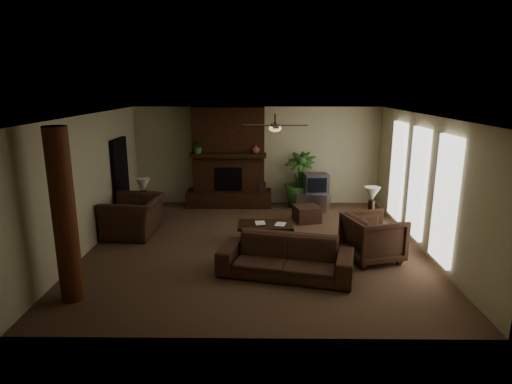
{
  "coord_description": "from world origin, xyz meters",
  "views": [
    {
      "loc": [
        0.1,
        -8.7,
        3.38
      ],
      "look_at": [
        0.0,
        0.4,
        1.1
      ],
      "focal_mm": 29.97,
      "sensor_mm": 36.0,
      "label": 1
    }
  ],
  "objects_px": {
    "side_table_left": "(146,215)",
    "floor_plant": "(299,192)",
    "armchair_right": "(373,236)",
    "side_table_right": "(370,226)",
    "log_column": "(64,217)",
    "ottoman": "(307,214)",
    "lamp_right": "(372,196)",
    "lamp_left": "(143,186)",
    "sofa": "(286,251)",
    "coffee_table": "(266,226)",
    "tv_stand": "(314,201)",
    "armchair_left": "(134,210)",
    "floor_vase": "(260,191)"
  },
  "relations": [
    {
      "from": "floor_vase",
      "to": "side_table_left",
      "type": "bearing_deg",
      "value": -146.52
    },
    {
      "from": "log_column",
      "to": "armchair_left",
      "type": "xyz_separation_m",
      "value": [
        0.12,
        3.1,
        -0.81
      ]
    },
    {
      "from": "floor_plant",
      "to": "lamp_left",
      "type": "bearing_deg",
      "value": -155.82
    },
    {
      "from": "coffee_table",
      "to": "armchair_left",
      "type": "bearing_deg",
      "value": 170.67
    },
    {
      "from": "armchair_left",
      "to": "side_table_left",
      "type": "relative_size",
      "value": 2.47
    },
    {
      "from": "sofa",
      "to": "floor_vase",
      "type": "xyz_separation_m",
      "value": [
        -0.48,
        4.61,
        -0.04
      ]
    },
    {
      "from": "log_column",
      "to": "coffee_table",
      "type": "height_order",
      "value": "log_column"
    },
    {
      "from": "log_column",
      "to": "sofa",
      "type": "bearing_deg",
      "value": 15.06
    },
    {
      "from": "floor_vase",
      "to": "side_table_left",
      "type": "xyz_separation_m",
      "value": [
        -2.8,
        -1.85,
        -0.16
      ]
    },
    {
      "from": "side_table_left",
      "to": "lamp_right",
      "type": "relative_size",
      "value": 0.85
    },
    {
      "from": "floor_plant",
      "to": "lamp_right",
      "type": "xyz_separation_m",
      "value": [
        1.37,
        -2.61,
        0.56
      ]
    },
    {
      "from": "ottoman",
      "to": "tv_stand",
      "type": "bearing_deg",
      "value": 73.66
    },
    {
      "from": "side_table_left",
      "to": "armchair_right",
      "type": "bearing_deg",
      "value": -22.05
    },
    {
      "from": "floor_plant",
      "to": "side_table_right",
      "type": "bearing_deg",
      "value": -61.82
    },
    {
      "from": "side_table_right",
      "to": "lamp_right",
      "type": "bearing_deg",
      "value": -111.56
    },
    {
      "from": "log_column",
      "to": "ottoman",
      "type": "relative_size",
      "value": 4.67
    },
    {
      "from": "armchair_left",
      "to": "floor_vase",
      "type": "distance_m",
      "value": 3.8
    },
    {
      "from": "lamp_right",
      "to": "floor_plant",
      "type": "bearing_deg",
      "value": 117.62
    },
    {
      "from": "ottoman",
      "to": "side_table_left",
      "type": "relative_size",
      "value": 1.09
    },
    {
      "from": "floor_vase",
      "to": "lamp_left",
      "type": "relative_size",
      "value": 1.18
    },
    {
      "from": "log_column",
      "to": "lamp_left",
      "type": "relative_size",
      "value": 4.31
    },
    {
      "from": "lamp_left",
      "to": "side_table_left",
      "type": "bearing_deg",
      "value": -33.03
    },
    {
      "from": "ottoman",
      "to": "side_table_right",
      "type": "distance_m",
      "value": 1.79
    },
    {
      "from": "log_column",
      "to": "side_table_right",
      "type": "bearing_deg",
      "value": 27.72
    },
    {
      "from": "armchair_left",
      "to": "floor_plant",
      "type": "relative_size",
      "value": 0.87
    },
    {
      "from": "sofa",
      "to": "tv_stand",
      "type": "xyz_separation_m",
      "value": [
        1.01,
        4.19,
        -0.22
      ]
    },
    {
      "from": "ottoman",
      "to": "lamp_left",
      "type": "bearing_deg",
      "value": -174.16
    },
    {
      "from": "log_column",
      "to": "ottoman",
      "type": "bearing_deg",
      "value": 44.32
    },
    {
      "from": "ottoman",
      "to": "floor_plant",
      "type": "relative_size",
      "value": 0.38
    },
    {
      "from": "side_table_right",
      "to": "side_table_left",
      "type": "bearing_deg",
      "value": 171.52
    },
    {
      "from": "log_column",
      "to": "side_table_right",
      "type": "height_order",
      "value": "log_column"
    },
    {
      "from": "armchair_right",
      "to": "tv_stand",
      "type": "xyz_separation_m",
      "value": [
        -0.75,
        3.47,
        -0.26
      ]
    },
    {
      "from": "sofa",
      "to": "floor_vase",
      "type": "bearing_deg",
      "value": 109.36
    },
    {
      "from": "log_column",
      "to": "lamp_right",
      "type": "distance_m",
      "value": 6.24
    },
    {
      "from": "floor_plant",
      "to": "sofa",
      "type": "bearing_deg",
      "value": -98.08
    },
    {
      "from": "log_column",
      "to": "side_table_left",
      "type": "distance_m",
      "value": 3.88
    },
    {
      "from": "sofa",
      "to": "lamp_right",
      "type": "height_order",
      "value": "lamp_right"
    },
    {
      "from": "side_table_right",
      "to": "floor_plant",
      "type": "bearing_deg",
      "value": 118.18
    },
    {
      "from": "armchair_right",
      "to": "side_table_right",
      "type": "relative_size",
      "value": 1.85
    },
    {
      "from": "lamp_left",
      "to": "sofa",
      "type": "bearing_deg",
      "value": -40.01
    },
    {
      "from": "armchair_left",
      "to": "tv_stand",
      "type": "bearing_deg",
      "value": 117.46
    },
    {
      "from": "lamp_right",
      "to": "lamp_left",
      "type": "bearing_deg",
      "value": 171.0
    },
    {
      "from": "log_column",
      "to": "sofa",
      "type": "height_order",
      "value": "log_column"
    },
    {
      "from": "armchair_right",
      "to": "ottoman",
      "type": "distance_m",
      "value": 2.7
    },
    {
      "from": "log_column",
      "to": "lamp_left",
      "type": "height_order",
      "value": "log_column"
    },
    {
      "from": "coffee_table",
      "to": "lamp_left",
      "type": "bearing_deg",
      "value": 159.38
    },
    {
      "from": "armchair_left",
      "to": "coffee_table",
      "type": "height_order",
      "value": "armchair_left"
    },
    {
      "from": "side_table_left",
      "to": "coffee_table",
      "type": "bearing_deg",
      "value": -20.5
    },
    {
      "from": "side_table_left",
      "to": "floor_plant",
      "type": "bearing_deg",
      "value": 24.5
    },
    {
      "from": "sofa",
      "to": "ottoman",
      "type": "distance_m",
      "value": 3.27
    }
  ]
}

